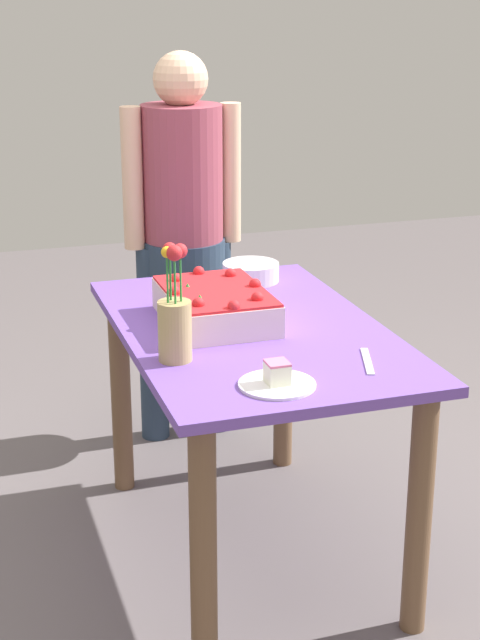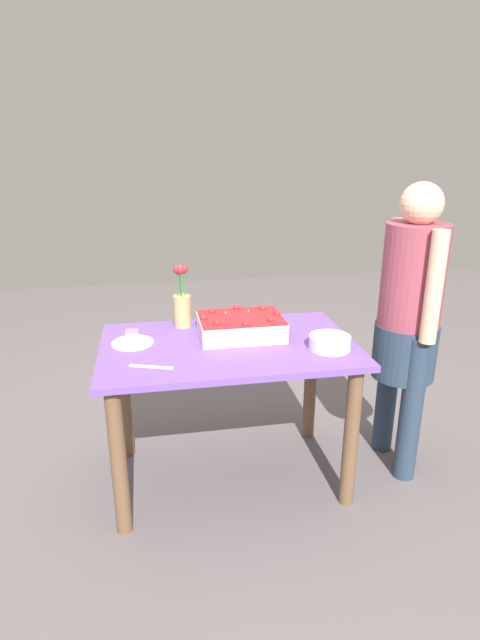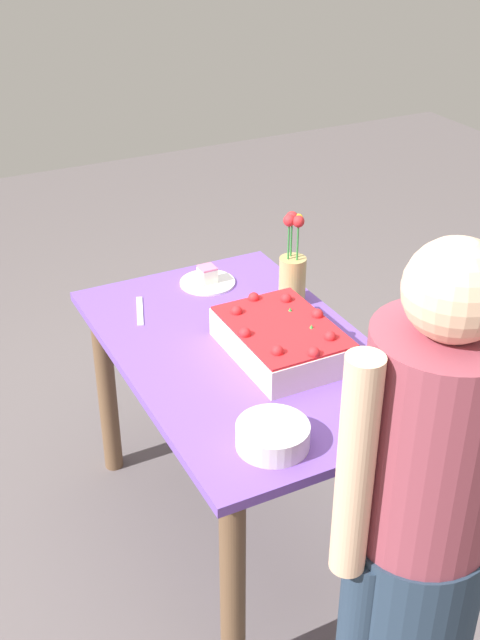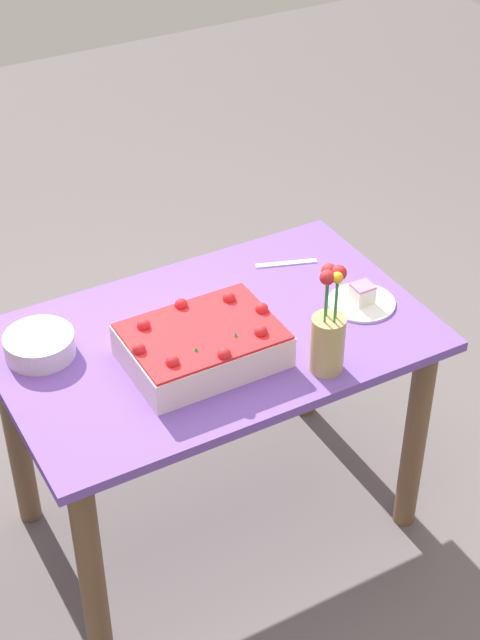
% 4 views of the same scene
% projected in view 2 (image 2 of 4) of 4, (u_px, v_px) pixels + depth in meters
% --- Properties ---
extents(ground_plane, '(8.00, 8.00, 0.00)m').
position_uv_depth(ground_plane, '(229.00, 476.00, 2.63)').
color(ground_plane, '#61585A').
extents(dining_table, '(1.20, 0.75, 0.75)m').
position_uv_depth(dining_table, '(228.00, 371.00, 2.42)').
color(dining_table, '#6E48AC').
rests_on(dining_table, ground_plane).
extents(sheet_cake, '(0.41, 0.29, 0.12)m').
position_uv_depth(sheet_cake, '(241.00, 326.00, 2.45)').
color(sheet_cake, silver).
rests_on(sheet_cake, dining_table).
extents(serving_plate_with_slice, '(0.20, 0.20, 0.07)m').
position_uv_depth(serving_plate_with_slice, '(132.00, 340.00, 2.37)').
color(serving_plate_with_slice, white).
rests_on(serving_plate_with_slice, dining_table).
extents(cake_knife, '(0.19, 0.08, 0.00)m').
position_uv_depth(cake_knife, '(151.00, 367.00, 2.12)').
color(cake_knife, silver).
rests_on(cake_knife, dining_table).
extents(flower_vase, '(0.09, 0.09, 0.32)m').
position_uv_depth(flower_vase, '(182.00, 305.00, 2.56)').
color(flower_vase, tan).
rests_on(flower_vase, dining_table).
extents(fruit_bowl, '(0.19, 0.19, 0.06)m').
position_uv_depth(fruit_bowl, '(330.00, 342.00, 2.30)').
color(fruit_bowl, silver).
rests_on(fruit_bowl, dining_table).
extents(person_standing, '(0.31, 0.45, 1.49)m').
position_uv_depth(person_standing, '(409.00, 314.00, 2.47)').
color(person_standing, '#28394E').
rests_on(person_standing, ground_plane).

